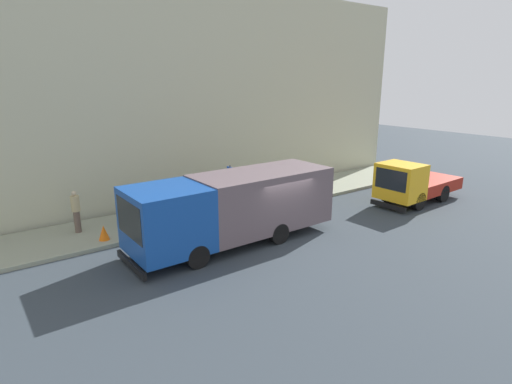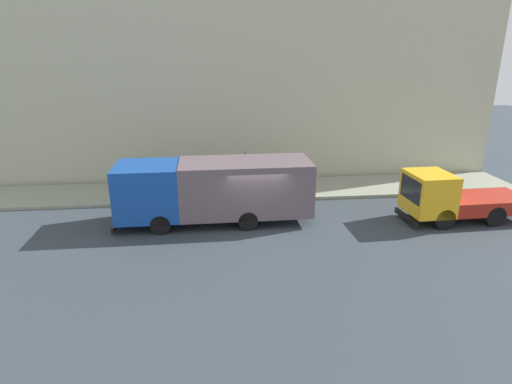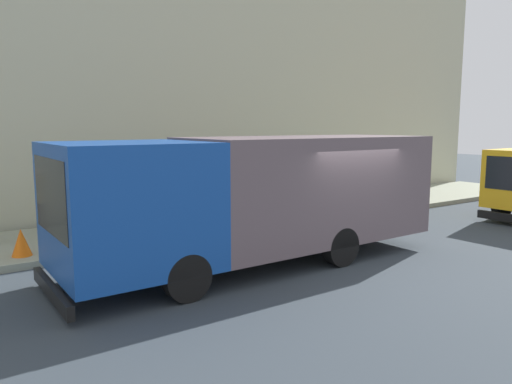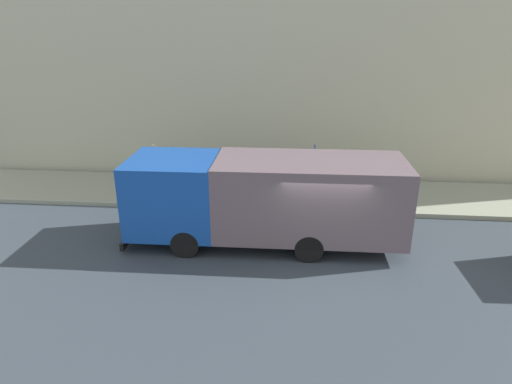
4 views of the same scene
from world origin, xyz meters
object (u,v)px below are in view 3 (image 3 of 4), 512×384
object	(u,v)px
traffic_cone_orange	(21,242)
street_sign_post	(249,177)
pedestrian_walking	(90,200)
large_utility_truck	(258,193)
pedestrian_third	(81,205)

from	to	relation	value
traffic_cone_orange	street_sign_post	world-z (taller)	street_sign_post
pedestrian_walking	street_sign_post	xyz separation A→B (m)	(-1.79, -3.94, 0.54)
traffic_cone_orange	large_utility_truck	bearing A→B (deg)	-124.55
large_utility_truck	pedestrian_walking	bearing A→B (deg)	26.57
large_utility_truck	pedestrian_walking	xyz separation A→B (m)	(4.56, 2.35, -0.53)
pedestrian_walking	pedestrian_third	world-z (taller)	pedestrian_walking
traffic_cone_orange	street_sign_post	size ratio (longest dim) A/B	0.26
large_utility_truck	pedestrian_third	distance (m)	4.88
pedestrian_walking	street_sign_post	world-z (taller)	street_sign_post
pedestrian_walking	pedestrian_third	size ratio (longest dim) A/B	1.02
street_sign_post	traffic_cone_orange	bearing A→B (deg)	88.11
large_utility_truck	street_sign_post	distance (m)	3.19
large_utility_truck	street_sign_post	world-z (taller)	large_utility_truck
pedestrian_third	pedestrian_walking	bearing A→B (deg)	107.49
street_sign_post	pedestrian_third	bearing A→B (deg)	74.18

